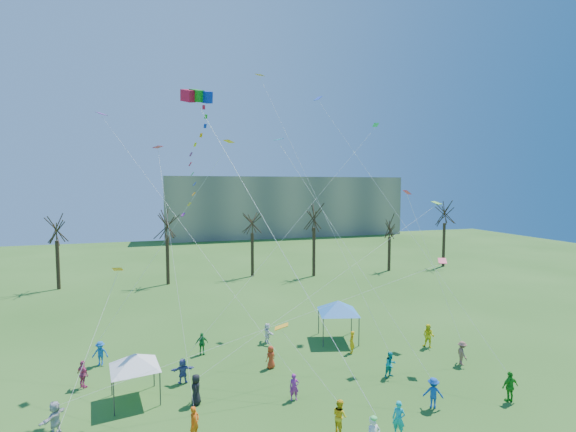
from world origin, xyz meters
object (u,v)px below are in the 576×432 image
object	(u,v)px
distant_building	(285,206)
canopy_tent_blue	(338,307)
canopy_tent_white	(135,361)
big_box_kite	(200,162)

from	to	relation	value
distant_building	canopy_tent_blue	size ratio (longest dim) A/B	13.97
canopy_tent_blue	canopy_tent_white	bearing A→B (deg)	-161.45
distant_building	canopy_tent_blue	distance (m)	71.82
canopy_tent_white	distant_building	bearing A→B (deg)	67.28
distant_building	big_box_kite	bearing A→B (deg)	-110.35
distant_building	canopy_tent_blue	bearing A→B (deg)	-102.88
canopy_tent_white	canopy_tent_blue	world-z (taller)	canopy_tent_blue
distant_building	canopy_tent_white	bearing A→B (deg)	-112.72
distant_building	canopy_tent_blue	xyz separation A→B (m)	(-15.98, -69.86, -4.69)
big_box_kite	canopy_tent_white	bearing A→B (deg)	-162.27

